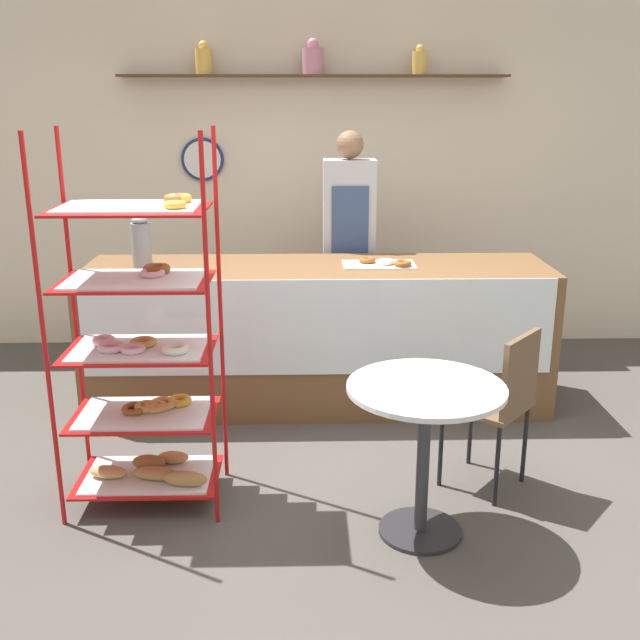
{
  "coord_description": "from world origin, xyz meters",
  "views": [
    {
      "loc": [
        -0.09,
        -3.58,
        2.01
      ],
      "look_at": [
        0.0,
        0.4,
        0.8
      ],
      "focal_mm": 42.0,
      "sensor_mm": 36.0,
      "label": 1
    }
  ],
  "objects_px": {
    "cafe_table": "(425,423)",
    "person_worker": "(349,244)",
    "cafe_chair": "(502,395)",
    "donut_tray_counter": "(382,263)",
    "coffee_carafe": "(141,243)",
    "pastry_rack": "(144,358)"
  },
  "relations": [
    {
      "from": "pastry_rack",
      "to": "coffee_carafe",
      "type": "xyz_separation_m",
      "value": [
        -0.23,
        1.18,
        0.34
      ]
    },
    {
      "from": "coffee_carafe",
      "to": "donut_tray_counter",
      "type": "bearing_deg",
      "value": 2.09
    },
    {
      "from": "pastry_rack",
      "to": "cafe_table",
      "type": "height_order",
      "value": "pastry_rack"
    },
    {
      "from": "person_worker",
      "to": "donut_tray_counter",
      "type": "height_order",
      "value": "person_worker"
    },
    {
      "from": "cafe_table",
      "to": "cafe_chair",
      "type": "distance_m",
      "value": 0.62
    },
    {
      "from": "pastry_rack",
      "to": "cafe_table",
      "type": "relative_size",
      "value": 2.47
    },
    {
      "from": "cafe_table",
      "to": "person_worker",
      "type": "bearing_deg",
      "value": 95.71
    },
    {
      "from": "person_worker",
      "to": "donut_tray_counter",
      "type": "distance_m",
      "value": 0.62
    },
    {
      "from": "cafe_chair",
      "to": "donut_tray_counter",
      "type": "height_order",
      "value": "donut_tray_counter"
    },
    {
      "from": "pastry_rack",
      "to": "donut_tray_counter",
      "type": "distance_m",
      "value": 1.8
    },
    {
      "from": "donut_tray_counter",
      "to": "cafe_chair",
      "type": "bearing_deg",
      "value": -67.03
    },
    {
      "from": "cafe_table",
      "to": "donut_tray_counter",
      "type": "height_order",
      "value": "donut_tray_counter"
    },
    {
      "from": "cafe_table",
      "to": "coffee_carafe",
      "type": "xyz_separation_m",
      "value": [
        -1.57,
        1.54,
        0.54
      ]
    },
    {
      "from": "donut_tray_counter",
      "to": "person_worker",
      "type": "bearing_deg",
      "value": 106.61
    },
    {
      "from": "person_worker",
      "to": "cafe_chair",
      "type": "relative_size",
      "value": 2.03
    },
    {
      "from": "cafe_table",
      "to": "donut_tray_counter",
      "type": "distance_m",
      "value": 1.64
    },
    {
      "from": "pastry_rack",
      "to": "cafe_chair",
      "type": "relative_size",
      "value": 2.14
    },
    {
      "from": "donut_tray_counter",
      "to": "cafe_table",
      "type": "bearing_deg",
      "value": -88.53
    },
    {
      "from": "cafe_table",
      "to": "cafe_chair",
      "type": "xyz_separation_m",
      "value": [
        0.46,
        0.41,
        -0.03
      ]
    },
    {
      "from": "coffee_carafe",
      "to": "donut_tray_counter",
      "type": "height_order",
      "value": "coffee_carafe"
    },
    {
      "from": "person_worker",
      "to": "coffee_carafe",
      "type": "xyz_separation_m",
      "value": [
        -1.35,
        -0.65,
        0.13
      ]
    },
    {
      "from": "person_worker",
      "to": "cafe_table",
      "type": "bearing_deg",
      "value": -84.29
    }
  ]
}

